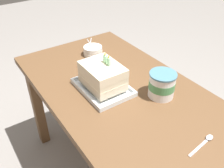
# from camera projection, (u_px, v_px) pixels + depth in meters

# --- Properties ---
(dining_table) EXTENTS (1.23, 0.69, 0.69)m
(dining_table) POSITION_uv_depth(u_px,v_px,m) (121.00, 104.00, 1.29)
(dining_table) COLOR brown
(dining_table) RESTS_ON ground_plane
(foil_tray) EXTENTS (0.28, 0.21, 0.02)m
(foil_tray) POSITION_uv_depth(u_px,v_px,m) (103.00, 88.00, 1.22)
(foil_tray) COLOR silver
(foil_tray) RESTS_ON dining_table
(birthday_cake) EXTENTS (0.21, 0.16, 0.16)m
(birthday_cake) POSITION_uv_depth(u_px,v_px,m) (103.00, 75.00, 1.18)
(birthday_cake) COLOR beige
(birthday_cake) RESTS_ON foil_tray
(bowl_stack) EXTENTS (0.11, 0.11, 0.10)m
(bowl_stack) POSITION_uv_depth(u_px,v_px,m) (93.00, 51.00, 1.50)
(bowl_stack) COLOR white
(bowl_stack) RESTS_ON dining_table
(ice_cream_tub) EXTENTS (0.12, 0.12, 0.12)m
(ice_cream_tub) POSITION_uv_depth(u_px,v_px,m) (162.00, 85.00, 1.15)
(ice_cream_tub) COLOR white
(ice_cream_tub) RESTS_ON dining_table
(serving_spoon_near_tray) EXTENTS (0.03, 0.15, 0.01)m
(serving_spoon_near_tray) POSITION_uv_depth(u_px,v_px,m) (207.00, 140.00, 0.95)
(serving_spoon_near_tray) COLOR silver
(serving_spoon_near_tray) RESTS_ON dining_table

